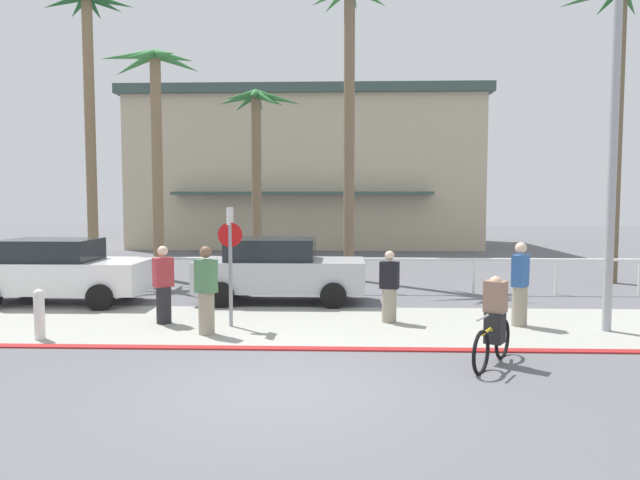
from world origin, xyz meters
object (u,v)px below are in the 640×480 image
(palm_tree_0, at_px, (88,70))
(pedestrian_3, at_px, (520,287))
(car_white_1, at_px, (58,271))
(pedestrian_0, at_px, (389,290))
(palm_tree_4, at_px, (620,64))
(pedestrian_2, at_px, (163,288))
(car_silver_2, at_px, (278,269))
(pedestrian_1, at_px, (206,294))
(cyclist_yellow_0, at_px, (494,323))
(palm_tree_1, at_px, (155,109))
(bollard_2, at_px, (39,314))
(stop_sign_bike_lane, at_px, (230,249))
(streetlight_curb, at_px, (619,121))
(palm_tree_2, at_px, (257,134))
(palm_tree_3, at_px, (349,60))

(palm_tree_0, relative_size, pedestrian_3, 5.43)
(car_white_1, bearing_deg, palm_tree_0, 104.92)
(palm_tree_0, height_order, pedestrian_0, palm_tree_0)
(palm_tree_4, xyz_separation_m, pedestrian_2, (-12.70, -6.61, -6.19))
(pedestrian_2, bearing_deg, car_white_1, 146.29)
(car_white_1, xyz_separation_m, pedestrian_3, (11.18, -2.29, -0.02))
(palm_tree_0, bearing_deg, pedestrian_2, -57.61)
(car_silver_2, xyz_separation_m, pedestrian_1, (-1.05, -3.76, -0.03))
(palm_tree_0, xyz_separation_m, palm_tree_4, (17.63, -1.16, -0.21))
(cyclist_yellow_0, height_order, pedestrian_2, pedestrian_2)
(car_silver_2, bearing_deg, palm_tree_1, 136.88)
(cyclist_yellow_0, relative_size, pedestrian_0, 0.98)
(pedestrian_1, height_order, pedestrian_2, pedestrian_1)
(bollard_2, height_order, palm_tree_1, palm_tree_1)
(palm_tree_4, bearing_deg, car_white_1, -165.15)
(palm_tree_0, bearing_deg, pedestrian_3, -31.50)
(stop_sign_bike_lane, xyz_separation_m, palm_tree_0, (-6.46, 8.01, 5.52))
(streetlight_curb, distance_m, pedestrian_1, 8.89)
(streetlight_curb, height_order, pedestrian_1, streetlight_curb)
(bollard_2, bearing_deg, pedestrian_2, 36.99)
(bollard_2, xyz_separation_m, palm_tree_4, (14.68, 8.10, 6.47))
(pedestrian_0, bearing_deg, streetlight_curb, -11.73)
(cyclist_yellow_0, xyz_separation_m, pedestrian_3, (1.29, 2.86, 0.16))
(pedestrian_1, bearing_deg, palm_tree_1, 113.78)
(car_silver_2, relative_size, pedestrian_0, 2.74)
(streetlight_curb, distance_m, palm_tree_2, 13.01)
(palm_tree_2, height_order, pedestrian_2, palm_tree_2)
(pedestrian_1, bearing_deg, car_silver_2, 74.38)
(pedestrian_2, height_order, pedestrian_3, pedestrian_3)
(pedestrian_1, relative_size, pedestrian_2, 1.05)
(palm_tree_4, relative_size, car_silver_2, 2.17)
(palm_tree_4, bearing_deg, pedestrian_3, -127.21)
(palm_tree_0, distance_m, cyclist_yellow_0, 16.83)
(palm_tree_2, bearing_deg, palm_tree_1, -147.47)
(pedestrian_0, distance_m, pedestrian_2, 4.95)
(bollard_2, distance_m, palm_tree_2, 11.86)
(palm_tree_1, height_order, palm_tree_3, palm_tree_3)
(palm_tree_4, distance_m, car_white_1, 17.82)
(palm_tree_0, height_order, palm_tree_4, palm_tree_0)
(car_white_1, bearing_deg, palm_tree_4, 14.85)
(palm_tree_0, xyz_separation_m, car_white_1, (1.45, -5.45, -6.32))
(car_white_1, distance_m, pedestrian_2, 4.18)
(palm_tree_4, bearing_deg, bollard_2, -151.10)
(palm_tree_0, height_order, palm_tree_1, palm_tree_0)
(pedestrian_3, bearing_deg, pedestrian_1, -171.28)
(car_white_1, distance_m, cyclist_yellow_0, 11.15)
(car_white_1, distance_m, pedestrian_0, 8.66)
(bollard_2, xyz_separation_m, cyclist_yellow_0, (8.39, -1.34, 0.18))
(palm_tree_3, bearing_deg, palm_tree_0, 175.77)
(stop_sign_bike_lane, xyz_separation_m, palm_tree_2, (-0.77, 9.34, 3.43))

